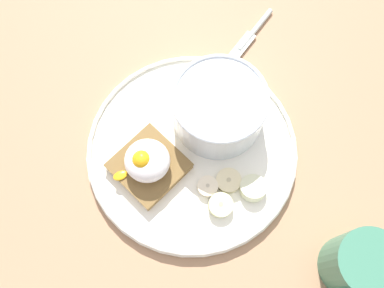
{
  "coord_description": "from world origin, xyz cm",
  "views": [
    {
      "loc": [
        -8.78,
        16.73,
        58.04
      ],
      "look_at": [
        0.0,
        0.0,
        5.0
      ],
      "focal_mm": 40.0,
      "sensor_mm": 36.0,
      "label": 1
    }
  ],
  "objects_px": {
    "banana_slice_left": "(208,186)",
    "poached_egg": "(146,161)",
    "banana_slice_front": "(221,205)",
    "banana_slice_right": "(229,181)",
    "coffee_mug": "(359,266)",
    "oatmeal_bowl": "(219,108)",
    "toast_slice": "(149,166)",
    "knife": "(249,37)",
    "banana_slice_back": "(253,188)"
  },
  "relations": [
    {
      "from": "oatmeal_bowl",
      "to": "poached_egg",
      "type": "relative_size",
      "value": 1.79
    },
    {
      "from": "oatmeal_bowl",
      "to": "knife",
      "type": "bearing_deg",
      "value": -82.91
    },
    {
      "from": "oatmeal_bowl",
      "to": "coffee_mug",
      "type": "bearing_deg",
      "value": 156.29
    },
    {
      "from": "toast_slice",
      "to": "poached_egg",
      "type": "bearing_deg",
      "value": 50.7
    },
    {
      "from": "banana_slice_left",
      "to": "coffee_mug",
      "type": "bearing_deg",
      "value": 177.65
    },
    {
      "from": "poached_egg",
      "to": "banana_slice_back",
      "type": "distance_m",
      "value": 0.14
    },
    {
      "from": "oatmeal_bowl",
      "to": "toast_slice",
      "type": "relative_size",
      "value": 1.2
    },
    {
      "from": "banana_slice_right",
      "to": "coffee_mug",
      "type": "height_order",
      "value": "coffee_mug"
    },
    {
      "from": "banana_slice_left",
      "to": "knife",
      "type": "relative_size",
      "value": 0.29
    },
    {
      "from": "banana_slice_left",
      "to": "knife",
      "type": "xyz_separation_m",
      "value": [
        0.05,
        -0.24,
        -0.01
      ]
    },
    {
      "from": "banana_slice_front",
      "to": "banana_slice_back",
      "type": "relative_size",
      "value": 0.89
    },
    {
      "from": "banana_slice_left",
      "to": "banana_slice_right",
      "type": "relative_size",
      "value": 0.78
    },
    {
      "from": "oatmeal_bowl",
      "to": "toast_slice",
      "type": "bearing_deg",
      "value": 65.83
    },
    {
      "from": "toast_slice",
      "to": "banana_slice_front",
      "type": "distance_m",
      "value": 0.11
    },
    {
      "from": "banana_slice_left",
      "to": "poached_egg",
      "type": "bearing_deg",
      "value": 9.06
    },
    {
      "from": "banana_slice_back",
      "to": "banana_slice_right",
      "type": "distance_m",
      "value": 0.03
    },
    {
      "from": "banana_slice_left",
      "to": "banana_slice_back",
      "type": "height_order",
      "value": "banana_slice_back"
    },
    {
      "from": "poached_egg",
      "to": "banana_slice_back",
      "type": "bearing_deg",
      "value": -164.26
    },
    {
      "from": "banana_slice_left",
      "to": "banana_slice_right",
      "type": "height_order",
      "value": "banana_slice_left"
    },
    {
      "from": "banana_slice_front",
      "to": "banana_slice_left",
      "type": "xyz_separation_m",
      "value": [
        0.03,
        -0.01,
        -0.0
      ]
    },
    {
      "from": "banana_slice_front",
      "to": "coffee_mug",
      "type": "height_order",
      "value": "coffee_mug"
    },
    {
      "from": "oatmeal_bowl",
      "to": "banana_slice_front",
      "type": "xyz_separation_m",
      "value": [
        -0.06,
        0.11,
        -0.03
      ]
    },
    {
      "from": "toast_slice",
      "to": "knife",
      "type": "relative_size",
      "value": 0.85
    },
    {
      "from": "banana_slice_left",
      "to": "banana_slice_back",
      "type": "distance_m",
      "value": 0.06
    },
    {
      "from": "coffee_mug",
      "to": "banana_slice_left",
      "type": "bearing_deg",
      "value": -2.35
    },
    {
      "from": "oatmeal_bowl",
      "to": "banana_slice_back",
      "type": "relative_size",
      "value": 2.59
    },
    {
      "from": "coffee_mug",
      "to": "banana_slice_back",
      "type": "bearing_deg",
      "value": -12.62
    },
    {
      "from": "toast_slice",
      "to": "banana_slice_back",
      "type": "height_order",
      "value": "banana_slice_back"
    },
    {
      "from": "banana_slice_left",
      "to": "banana_slice_back",
      "type": "relative_size",
      "value": 0.75
    },
    {
      "from": "banana_slice_front",
      "to": "poached_egg",
      "type": "bearing_deg",
      "value": -0.82
    },
    {
      "from": "banana_slice_back",
      "to": "knife",
      "type": "relative_size",
      "value": 0.39
    },
    {
      "from": "banana_slice_back",
      "to": "banana_slice_right",
      "type": "bearing_deg",
      "value": 8.53
    },
    {
      "from": "toast_slice",
      "to": "poached_egg",
      "type": "xyz_separation_m",
      "value": [
        0.0,
        0.0,
        0.03
      ]
    },
    {
      "from": "oatmeal_bowl",
      "to": "banana_slice_left",
      "type": "relative_size",
      "value": 3.47
    },
    {
      "from": "toast_slice",
      "to": "banana_slice_left",
      "type": "xyz_separation_m",
      "value": [
        -0.08,
        -0.01,
        -0.0
      ]
    },
    {
      "from": "knife",
      "to": "banana_slice_right",
      "type": "bearing_deg",
      "value": 108.03
    },
    {
      "from": "banana_slice_front",
      "to": "banana_slice_right",
      "type": "xyz_separation_m",
      "value": [
        0.01,
        -0.03,
        -0.0
      ]
    },
    {
      "from": "coffee_mug",
      "to": "banana_slice_right",
      "type": "bearing_deg",
      "value": -8.89
    },
    {
      "from": "toast_slice",
      "to": "banana_slice_front",
      "type": "relative_size",
      "value": 2.44
    },
    {
      "from": "banana_slice_front",
      "to": "banana_slice_left",
      "type": "height_order",
      "value": "banana_slice_front"
    },
    {
      "from": "toast_slice",
      "to": "banana_slice_front",
      "type": "bearing_deg",
      "value": 178.76
    },
    {
      "from": "toast_slice",
      "to": "oatmeal_bowl",
      "type": "bearing_deg",
      "value": -114.17
    },
    {
      "from": "poached_egg",
      "to": "coffee_mug",
      "type": "relative_size",
      "value": 0.64
    },
    {
      "from": "oatmeal_bowl",
      "to": "coffee_mug",
      "type": "relative_size",
      "value": 1.14
    },
    {
      "from": "oatmeal_bowl",
      "to": "coffee_mug",
      "type": "xyz_separation_m",
      "value": [
        -0.24,
        0.1,
        -0.0
      ]
    },
    {
      "from": "poached_egg",
      "to": "knife",
      "type": "bearing_deg",
      "value": -96.96
    },
    {
      "from": "banana_slice_front",
      "to": "banana_slice_right",
      "type": "distance_m",
      "value": 0.04
    },
    {
      "from": "coffee_mug",
      "to": "knife",
      "type": "distance_m",
      "value": 0.36
    },
    {
      "from": "toast_slice",
      "to": "banana_slice_back",
      "type": "bearing_deg",
      "value": -164.49
    },
    {
      "from": "banana_slice_left",
      "to": "banana_slice_back",
      "type": "bearing_deg",
      "value": -154.94
    }
  ]
}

